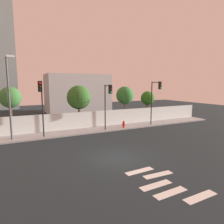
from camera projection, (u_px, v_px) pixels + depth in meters
ground_plane at (117, 158)px, 13.31m from camera, size 80.00×80.00×0.00m
sidewalk at (80, 132)px, 20.54m from camera, size 36.00×2.40×0.15m
perimeter_wall at (76, 120)px, 21.55m from camera, size 36.00×0.18×1.80m
crosswalk_marking at (163, 183)px, 9.91m from camera, size 2.91×3.88×0.01m
traffic_light_left at (41, 97)px, 17.03m from camera, size 0.55×1.76×5.12m
traffic_light_center at (156, 94)px, 22.88m from camera, size 0.43×1.48×5.20m
traffic_light_right at (108, 97)px, 20.21m from camera, size 0.36×1.29×4.82m
street_lamp_curbside at (9, 92)px, 16.53m from camera, size 0.70×1.88×7.14m
fire_hydrant at (124, 124)px, 22.09m from camera, size 0.44×0.26×0.77m
roadside_tree_leftmost at (10, 98)px, 19.18m from camera, size 2.08×2.08×4.77m
roadside_tree_midleft at (79, 98)px, 22.32m from camera, size 2.72×2.72×4.89m
roadside_tree_midright at (125, 95)px, 25.05m from camera, size 2.26×2.26×4.76m
roadside_tree_rightmost at (148, 98)px, 26.74m from camera, size 1.88×1.88×4.10m
low_building_distant at (78, 93)px, 35.64m from camera, size 11.04×6.00×6.82m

